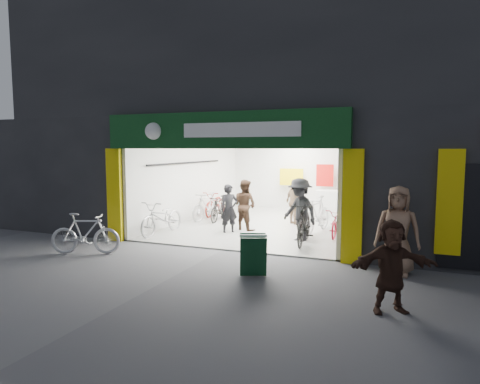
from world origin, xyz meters
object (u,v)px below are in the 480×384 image
Objects in this scene: parked_bike at (85,234)px; bike_left_front at (162,218)px; pedestrian_near at (398,230)px; sandwich_board at (253,254)px; bike_right_front at (304,223)px.

bike_left_front is at bearing -31.33° from parked_bike.
bike_left_front reaches higher than parked_bike.
pedestrian_near reaches higher than sandwich_board.
parked_bike is 4.47m from sandwich_board.
parked_bike is at bearing 156.10° from sandwich_board.
pedestrian_near is 2.22× the size of sandwich_board.
sandwich_board is at bearing -113.21° from parked_bike.
sandwich_board is at bearing -154.88° from pedestrian_near.
bike_left_front is 4.28m from bike_right_front.
sandwich_board is (-0.30, -3.23, -0.13)m from bike_right_front.
sandwich_board is (4.47, -0.17, -0.05)m from parked_bike.
sandwich_board is at bearing -32.35° from bike_left_front.
bike_left_front reaches higher than sandwich_board.
pedestrian_near reaches higher than bike_left_front.
pedestrian_near is (6.70, -1.71, 0.40)m from bike_left_front.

